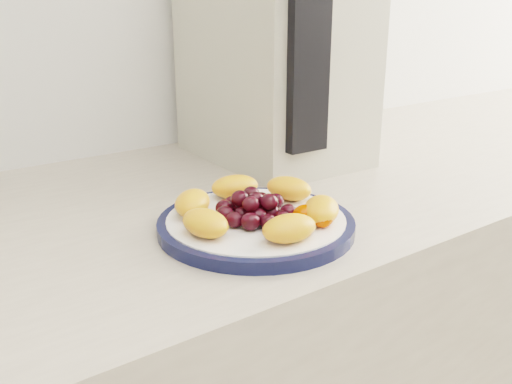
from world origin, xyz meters
TOP-DOWN VIEW (x-y plane):
  - plate_rim at (0.07, 1.06)m, footprint 0.24×0.24m
  - plate_face at (0.07, 1.06)m, footprint 0.22×0.22m
  - appliance_body at (0.29, 1.31)m, footprint 0.23×0.31m
  - appliance_panel at (0.23, 1.16)m, footprint 0.07×0.02m
  - fruit_plate at (0.07, 1.05)m, footprint 0.21×0.21m

SIDE VIEW (x-z plane):
  - plate_rim at x=0.07m, z-range 0.90..0.91m
  - plate_face at x=0.07m, z-range 0.90..0.92m
  - fruit_plate at x=0.07m, z-range 0.91..0.95m
  - appliance_body at x=0.29m, z-range 0.90..1.28m
  - appliance_panel at x=0.23m, z-range 0.95..1.24m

